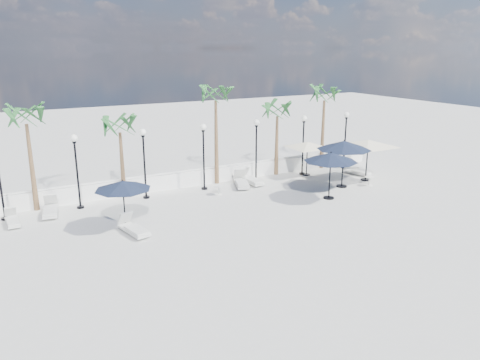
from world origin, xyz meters
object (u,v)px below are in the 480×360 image
lounger_2 (50,209)px  lounger_4 (241,182)px  lounger_1 (12,220)px  parasol_navy_mid (344,145)px  lounger_6 (357,171)px  parasol_cream_sq_a (368,140)px  parasol_cream_sq_b (308,142)px  parasol_navy_right (331,157)px  parasol_navy_left (123,185)px  lounger_7 (350,165)px  lounger_5 (251,179)px  lounger_3 (134,228)px

lounger_2 → lounger_4: lounger_4 is taller
lounger_1 → parasol_navy_mid: (17.58, -2.58, 2.29)m
lounger_6 → lounger_4: bearing=154.3°
lounger_2 → lounger_6: lounger_2 is taller
lounger_1 → lounger_6: size_ratio=0.90×
parasol_cream_sq_a → parasol_cream_sq_b: bearing=131.7°
parasol_navy_right → parasol_cream_sq_b: 4.94m
lounger_1 → parasol_cream_sq_b: size_ratio=0.36×
parasol_navy_mid → parasol_navy_right: 2.53m
parasol_navy_left → parasol_cream_sq_b: (12.80, 3.41, 0.17)m
lounger_7 → lounger_2: bearing=-160.1°
lounger_2 → parasol_navy_right: parasol_navy_right is taller
parasol_navy_right → parasol_cream_sq_b: bearing=67.8°
lounger_7 → parasol_navy_mid: bearing=-117.2°
lounger_2 → lounger_5: (11.43, 0.00, 0.01)m
lounger_3 → lounger_5: lounger_5 is taller
lounger_5 → parasol_navy_right: parasol_navy_right is taller
lounger_1 → lounger_4: lounger_4 is taller
lounger_4 → lounger_7: 8.62m
lounger_2 → lounger_3: bearing=-47.3°
lounger_6 → parasol_navy_right: 6.07m
lounger_4 → lounger_6: size_ratio=1.21×
lounger_1 → parasol_navy_mid: size_ratio=0.53×
lounger_1 → lounger_2: (1.75, 0.62, 0.05)m
lounger_5 → lounger_6: (7.13, -1.56, -0.04)m
lounger_4 → lounger_6: bearing=11.3°
lounger_4 → parasol_navy_mid: bearing=-9.0°
lounger_7 → parasol_cream_sq_b: 4.14m
lounger_5 → lounger_1: bearing=179.9°
lounger_7 → parasol_cream_sq_b: parasol_cream_sq_b is taller
lounger_4 → lounger_3: bearing=-131.0°
parasol_navy_left → lounger_3: bearing=-84.0°
lounger_3 → parasol_cream_sq_b: size_ratio=0.44×
lounger_6 → lounger_5: bearing=151.4°
lounger_7 → parasol_navy_right: (-5.54, -4.57, 2.07)m
lounger_1 → lounger_5: (13.18, 0.62, 0.06)m
lounger_2 → lounger_5: bearing=9.5°
parasol_navy_left → lounger_2: bearing=129.1°
parasol_navy_left → parasol_navy_mid: parasol_navy_mid is taller
lounger_7 → parasol_cream_sq_a: 3.81m
lounger_1 → lounger_4: bearing=-0.6°
parasol_navy_mid → lounger_6: bearing=31.1°
lounger_6 → lounger_7: 1.69m
lounger_7 → parasol_cream_sq_b: bearing=-160.1°
lounger_2 → lounger_7: lounger_2 is taller
parasol_cream_sq_a → lounger_2: bearing=171.2°
lounger_5 → lounger_3: bearing=-155.3°
parasol_navy_mid → lounger_2: bearing=168.6°
lounger_7 → lounger_1: bearing=-158.4°
lounger_1 → parasol_cream_sq_b: parasol_cream_sq_b is taller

